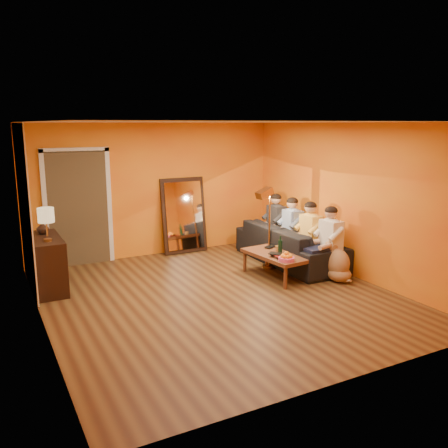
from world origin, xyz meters
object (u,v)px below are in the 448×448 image
person_mid_right (292,229)px  vase (43,228)px  person_far_right (276,224)px  sofa (289,244)px  sideboard (47,263)px  tumbler (278,248)px  laptop (273,247)px  dog (337,260)px  person_far_left (331,242)px  wine_bottle (280,245)px  table_lamp (47,225)px  floor_lamp (269,229)px  mirror_frame (184,215)px  coffee_table (276,265)px  person_mid_left (310,235)px

person_mid_right → vase: person_mid_right is taller
person_far_right → sofa: bearing=-101.3°
person_far_right → vase: size_ratio=6.14×
sideboard → person_far_right: (4.37, 0.09, 0.18)m
tumbler → laptop: bearing=75.4°
dog → laptop: bearing=139.9°
person_far_left → tumbler: person_far_left is taller
person_mid_right → sofa: bearing=-142.4°
person_far_left → vase: (-4.37, 1.81, 0.34)m
wine_bottle → tumbler: bearing=67.6°
person_mid_right → tumbler: size_ratio=12.28×
table_lamp → wine_bottle: table_lamp is taller
dog → tumbler: size_ratio=7.01×
table_lamp → vase: (0.00, 0.55, -0.16)m
dog → vase: (-4.34, 2.04, 0.60)m
floor_lamp → person_far_right: 0.98m
sofa → dog: size_ratio=3.49×
mirror_frame → coffee_table: mirror_frame is taller
tumbler → vase: bearing=160.3°
dog → person_mid_right: (0.03, 1.33, 0.26)m
table_lamp → coffee_table: bearing=-13.9°
coffee_table → person_far_left: person_far_left is taller
table_lamp → person_far_left: bearing=-16.1°
coffee_table → laptop: (0.18, 0.35, 0.22)m
sideboard → sofa: (4.24, -0.56, -0.07)m
laptop → vase: bearing=138.0°
wine_bottle → vase: bearing=157.6°
wine_bottle → tumbler: size_ratio=3.12×
sideboard → tumbler: 3.79m
person_far_left → wine_bottle: size_ratio=3.94×
person_mid_left → person_far_right: (0.00, 1.10, 0.00)m
dog → table_lamp: bearing=177.5°
coffee_table → person_far_left: size_ratio=1.00×
person_mid_left → person_far_right: same height
table_lamp → sofa: size_ratio=0.21×
mirror_frame → person_far_right: bearing=-32.1°
vase → mirror_frame: bearing=16.6°
sofa → coffee_table: bearing=130.4°
person_mid_right → person_far_right: bearing=90.0°
mirror_frame → vase: size_ratio=7.65×
wine_bottle → person_mid_left: bearing=14.8°
sideboard → person_far_right: bearing=1.2°
mirror_frame → person_far_left: mirror_frame is taller
sideboard → coffee_table: 3.72m
person_far_right → tumbler: bearing=-122.6°
dog → tumbler: dog is taller
person_far_left → laptop: (-0.67, 0.74, -0.18)m
person_mid_left → person_far_right: bearing=90.0°
vase → person_far_left: bearing=-22.5°
person_mid_right → person_far_right: 0.55m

